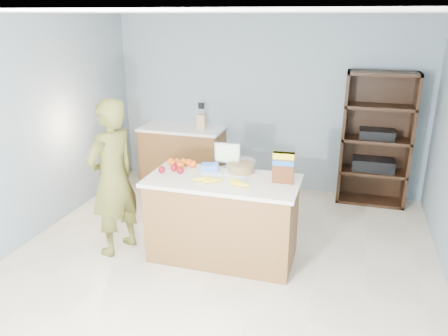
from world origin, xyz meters
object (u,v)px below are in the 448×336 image
(cereal_box, at_px, (283,165))
(person, at_px, (113,178))
(tv, at_px, (227,154))
(shelving_unit, at_px, (376,141))
(counter_peninsula, at_px, (223,222))

(cereal_box, bearing_deg, person, -171.71)
(tv, bearing_deg, shelving_unit, 46.99)
(person, xyz_separation_m, tv, (1.11, 0.53, 0.21))
(tv, bearing_deg, person, -154.56)
(counter_peninsula, height_order, tv, tv)
(shelving_unit, height_order, cereal_box, shelving_unit)
(person, bearing_deg, shelving_unit, 147.14)
(counter_peninsula, distance_m, person, 1.25)
(counter_peninsula, distance_m, tv, 0.73)
(counter_peninsula, xyz_separation_m, person, (-1.16, -0.19, 0.44))
(tv, distance_m, cereal_box, 0.71)
(shelving_unit, bearing_deg, counter_peninsula, -127.11)
(shelving_unit, distance_m, cereal_box, 2.21)
(counter_peninsula, height_order, shelving_unit, shelving_unit)
(counter_peninsula, relative_size, shelving_unit, 0.87)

